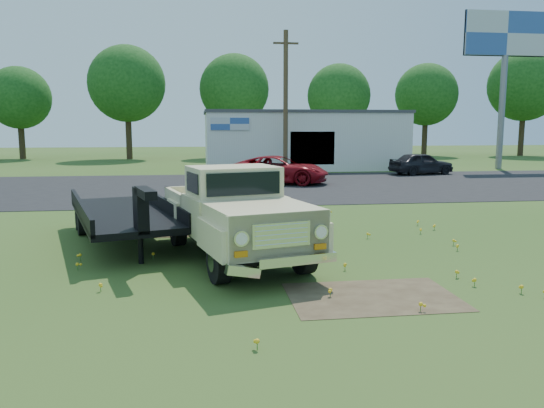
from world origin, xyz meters
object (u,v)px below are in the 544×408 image
(billboard, at_px, (505,48))
(flatbed_trailer, at_px, (123,209))
(vintage_pickup_truck, at_px, (234,212))
(red_pickup, at_px, (279,170))
(dark_sedan, at_px, (421,164))

(billboard, bearing_deg, flatbed_trailer, -137.35)
(flatbed_trailer, bearing_deg, vintage_pickup_truck, -53.90)
(flatbed_trailer, height_order, red_pickup, flatbed_trailer)
(billboard, relative_size, red_pickup, 2.09)
(billboard, relative_size, vintage_pickup_truck, 1.87)
(flatbed_trailer, bearing_deg, red_pickup, 49.32)
(vintage_pickup_truck, distance_m, red_pickup, 16.19)
(billboard, height_order, flatbed_trailer, billboard)
(red_pickup, bearing_deg, dark_sedan, -43.93)
(flatbed_trailer, xyz_separation_m, red_pickup, (6.22, 13.67, -0.16))
(vintage_pickup_truck, distance_m, dark_sedan, 24.04)
(red_pickup, bearing_deg, vintage_pickup_truck, -169.62)
(billboard, xyz_separation_m, dark_sedan, (-7.53, -3.78, -7.84))
(billboard, distance_m, flatbed_trailer, 32.92)
(vintage_pickup_truck, distance_m, flatbed_trailer, 3.52)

